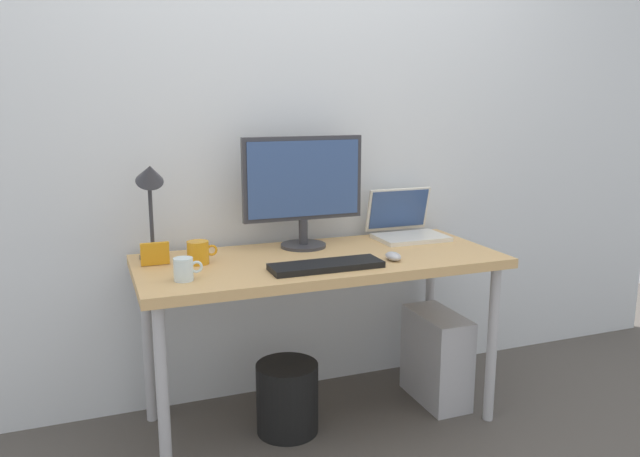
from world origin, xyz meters
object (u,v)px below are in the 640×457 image
at_px(desk_lamp, 150,188).
at_px(keyboard, 326,266).
at_px(desk, 320,272).
at_px(photo_frame, 155,254).
at_px(glass_cup, 184,269).
at_px(laptop, 405,225).
at_px(computer_tower, 436,357).
at_px(mouse, 393,256).
at_px(wastebasket, 287,398).
at_px(monitor, 303,185).
at_px(coffee_mug, 198,252).

bearing_deg(desk_lamp, keyboard, -31.28).
distance_m(desk, keyboard, 0.20).
relative_size(desk_lamp, keyboard, 0.95).
distance_m(keyboard, photo_frame, 0.67).
height_order(glass_cup, photo_frame, photo_frame).
relative_size(laptop, computer_tower, 0.76).
relative_size(keyboard, mouse, 4.89).
bearing_deg(desk, wastebasket, -166.13).
bearing_deg(photo_frame, desk_lamp, 86.88).
relative_size(monitor, photo_frame, 4.89).
xyz_separation_m(desk_lamp, glass_cup, (0.07, -0.34, -0.25)).
xyz_separation_m(desk_lamp, wastebasket, (0.49, -0.23, -0.88)).
distance_m(keyboard, computer_tower, 0.83).
height_order(mouse, coffee_mug, coffee_mug).
bearing_deg(coffee_mug, laptop, 7.89).
xyz_separation_m(desk_lamp, computer_tower, (1.22, -0.20, -0.82)).
bearing_deg(desk, laptop, 22.02).
bearing_deg(glass_cup, monitor, 30.40).
xyz_separation_m(desk, desk_lamp, (-0.65, 0.19, 0.36)).
xyz_separation_m(mouse, wastebasket, (-0.42, 0.12, -0.60)).
xyz_separation_m(coffee_mug, photo_frame, (-0.16, 0.03, 0.00)).
bearing_deg(keyboard, photo_frame, 155.38).
bearing_deg(glass_cup, mouse, -0.79).
relative_size(monitor, desk_lamp, 1.28).
relative_size(monitor, glass_cup, 5.10).
height_order(keyboard, glass_cup, glass_cup).
bearing_deg(computer_tower, coffee_mug, 175.56).
bearing_deg(desk_lamp, mouse, -21.00).
bearing_deg(mouse, monitor, 127.25).
xyz_separation_m(desk, photo_frame, (-0.65, 0.10, 0.11)).
xyz_separation_m(desk, coffee_mug, (-0.49, 0.07, 0.11)).
bearing_deg(mouse, computer_tower, 24.88).
distance_m(monitor, coffee_mug, 0.55).
relative_size(desk, glass_cup, 14.21).
distance_m(laptop, coffee_mug, 1.01).
bearing_deg(wastebasket, mouse, -15.93).
bearing_deg(monitor, coffee_mug, -166.00).
xyz_separation_m(glass_cup, computer_tower, (1.15, 0.13, -0.57)).
xyz_separation_m(computer_tower, wastebasket, (-0.73, -0.03, -0.06)).
bearing_deg(mouse, laptop, 55.40).
relative_size(monitor, coffee_mug, 4.43).
relative_size(coffee_mug, wastebasket, 0.40).
bearing_deg(monitor, photo_frame, -172.27).
height_order(desk, mouse, mouse).
distance_m(keyboard, wastebasket, 0.63).
distance_m(monitor, photo_frame, 0.69).
xyz_separation_m(mouse, computer_tower, (0.31, 0.14, -0.54)).
distance_m(desk_lamp, mouse, 1.01).
relative_size(photo_frame, wastebasket, 0.37).
height_order(coffee_mug, photo_frame, photo_frame).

